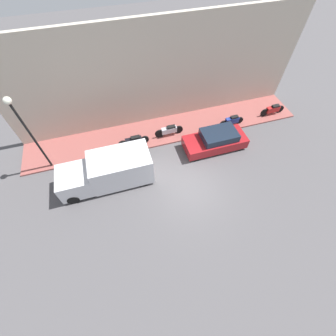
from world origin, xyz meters
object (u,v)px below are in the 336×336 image
Objects in this scene: parked_car at (216,140)px; motorcycle_red at (273,109)px; motorcycle_black at (134,141)px; streetlamp at (24,124)px; delivery_van at (107,171)px; scooter_silver at (169,130)px; motorcycle_blue at (232,121)px.

motorcycle_red is at bearing -71.84° from parked_car.
motorcycle_red is 0.93× the size of motorcycle_black.
motorcycle_black is at bearing -87.70° from streetlamp.
delivery_van is 12.76m from motorcycle_red.
streetlamp is (-0.44, 7.85, 3.01)m from scooter_silver.
parked_car is 2.51m from motorcycle_blue.
streetlamp is at bearing 91.31° from motorcycle_red.
motorcycle_red is at bearing -89.19° from motorcycle_black.
scooter_silver is at bearing 54.72° from parked_car.
scooter_silver is at bearing 86.25° from motorcycle_blue.
motorcycle_blue is 7.10m from motorcycle_black.
motorcycle_black is 6.14m from streetlamp.
motorcycle_blue is at bearing -89.36° from streetlamp.
motorcycle_blue reaches higher than motorcycle_black.
delivery_van is 2.55× the size of motorcycle_black.
parked_car is 2.15× the size of motorcycle_red.
parked_car reaches higher than motorcycle_black.
scooter_silver is 1.04× the size of motorcycle_red.
parked_car is 7.13m from delivery_van.
motorcycle_red is at bearing -78.47° from delivery_van.
motorcycle_red is 1.05× the size of motorcycle_blue.
motorcycle_black is at bearing -39.10° from delivery_van.
streetlamp is at bearing 93.21° from scooter_silver.
parked_car is 10.96m from streetlamp.
motorcycle_red is (-0.08, -8.03, -0.01)m from scooter_silver.
parked_car reaches higher than motorcycle_blue.
scooter_silver is 8.03m from motorcycle_red.
motorcycle_black is (-0.23, 2.51, -0.03)m from scooter_silver.
streetlamp reaches higher than motorcycle_black.
motorcycle_blue is (2.32, -9.05, -0.51)m from delivery_van.
streetlamp reaches higher than scooter_silver.
parked_car is at bearing -97.68° from streetlamp.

